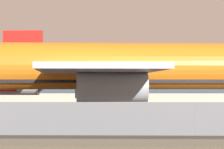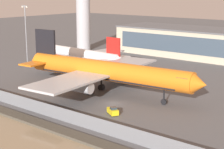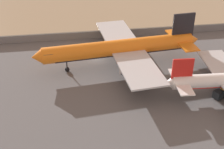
% 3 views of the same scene
% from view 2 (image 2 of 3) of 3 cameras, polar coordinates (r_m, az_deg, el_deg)
% --- Properties ---
extents(ground_plane, '(500.00, 500.00, 0.00)m').
position_cam_2_polar(ground_plane, '(88.97, 0.20, -4.41)').
color(ground_plane, '#565659').
extents(shoreline_seawall, '(320.00, 3.00, 0.50)m').
position_cam_2_polar(shoreline_seawall, '(74.98, -9.84, -7.78)').
color(shoreline_seawall, '#474238').
rests_on(shoreline_seawall, ground).
extents(perimeter_fence, '(280.00, 0.10, 2.78)m').
position_cam_2_polar(perimeter_fence, '(77.41, -7.34, -6.12)').
color(perimeter_fence, slate).
rests_on(perimeter_fence, ground).
extents(cargo_jet_orange, '(53.33, 46.01, 15.54)m').
position_cam_2_polar(cargo_jet_orange, '(95.78, -1.32, 0.51)').
color(cargo_jet_orange, orange).
rests_on(cargo_jet_orange, ground).
extents(passenger_jet_white_red, '(41.54, 35.75, 11.74)m').
position_cam_2_polar(passenger_jet_white_red, '(129.34, -4.95, 3.06)').
color(passenger_jet_white_red, white).
rests_on(passenger_jet_white_red, ground).
extents(baggage_tug, '(3.57, 2.97, 1.80)m').
position_cam_2_polar(baggage_tug, '(80.94, 0.13, -5.59)').
color(baggage_tug, yellow).
rests_on(baggage_tug, ground).
extents(ops_van, '(5.58, 4.26, 2.48)m').
position_cam_2_polar(ops_van, '(127.58, -3.27, 1.49)').
color(ops_van, '#1E2328').
rests_on(ops_van, ground).
extents(terminal_building, '(84.16, 22.56, 11.22)m').
position_cam_2_polar(terminal_building, '(150.05, 15.98, 4.41)').
color(terminal_building, '#BCB299').
rests_on(terminal_building, ground).
extents(apron_light_mast_apron_west, '(3.20, 0.40, 20.90)m').
position_cam_2_polar(apron_light_mast_apron_west, '(137.55, -12.99, 6.42)').
color(apron_light_mast_apron_west, gray).
rests_on(apron_light_mast_apron_west, ground).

